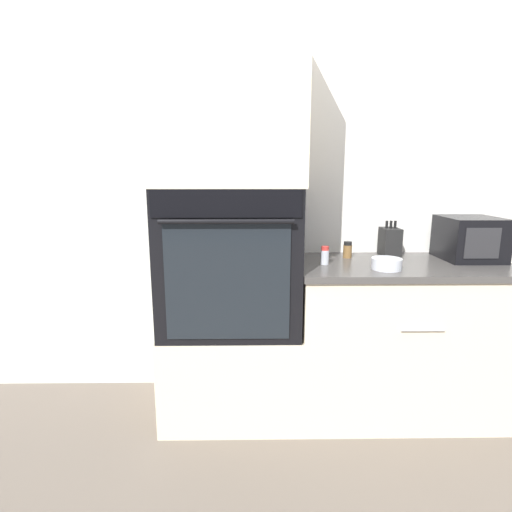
# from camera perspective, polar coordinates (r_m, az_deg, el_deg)

# --- Properties ---
(ground_plane) EXTENTS (12.00, 12.00, 0.00)m
(ground_plane) POSITION_cam_1_polar(r_m,az_deg,el_deg) (2.36, 6.59, -24.58)
(ground_plane) COLOR #6B6056
(wall_back) EXTENTS (8.00, 0.05, 2.50)m
(wall_back) POSITION_cam_1_polar(r_m,az_deg,el_deg) (2.53, 5.43, 8.45)
(wall_back) COLOR silver
(wall_back) RESTS_ON ground_plane
(oven_cabinet_base) EXTENTS (0.77, 0.60, 0.54)m
(oven_cabinet_base) POSITION_cam_1_polar(r_m,az_deg,el_deg) (2.46, -3.48, -15.52)
(oven_cabinet_base) COLOR beige
(oven_cabinet_base) RESTS_ON ground_plane
(wall_oven) EXTENTS (0.75, 0.64, 0.78)m
(wall_oven) POSITION_cam_1_polar(r_m,az_deg,el_deg) (2.23, -3.69, -0.28)
(wall_oven) COLOR black
(wall_oven) RESTS_ON oven_cabinet_base
(oven_cabinet_upper) EXTENTS (0.77, 0.60, 0.90)m
(oven_cabinet_upper) POSITION_cam_1_polar(r_m,az_deg,el_deg) (2.22, -3.99, 21.50)
(oven_cabinet_upper) COLOR beige
(oven_cabinet_upper) RESTS_ON wall_oven
(counter_unit) EXTENTS (1.20, 0.63, 0.90)m
(counter_unit) POSITION_cam_1_polar(r_m,az_deg,el_deg) (2.53, 19.61, -10.87)
(counter_unit) COLOR beige
(counter_unit) RESTS_ON ground_plane
(microwave) EXTENTS (0.31, 0.33, 0.25)m
(microwave) POSITION_cam_1_polar(r_m,az_deg,el_deg) (2.63, 28.19, 2.24)
(microwave) COLOR black
(microwave) RESTS_ON counter_unit
(knife_block) EXTENTS (0.10, 0.15, 0.21)m
(knife_block) POSITION_cam_1_polar(r_m,az_deg,el_deg) (2.57, 18.57, 1.95)
(knife_block) COLOR black
(knife_block) RESTS_ON counter_unit
(bowl) EXTENTS (0.16, 0.16, 0.06)m
(bowl) POSITION_cam_1_polar(r_m,az_deg,el_deg) (2.21, 18.15, -1.05)
(bowl) COLOR silver
(bowl) RESTS_ON counter_unit
(condiment_jar_near) EXTENTS (0.05, 0.05, 0.10)m
(condiment_jar_near) POSITION_cam_1_polar(r_m,az_deg,el_deg) (2.44, 12.94, 0.87)
(condiment_jar_near) COLOR brown
(condiment_jar_near) RESTS_ON counter_unit
(condiment_jar_mid) EXTENTS (0.05, 0.05, 0.10)m
(condiment_jar_mid) POSITION_cam_1_polar(r_m,az_deg,el_deg) (2.24, 9.80, 0.07)
(condiment_jar_mid) COLOR silver
(condiment_jar_mid) RESTS_ON counter_unit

